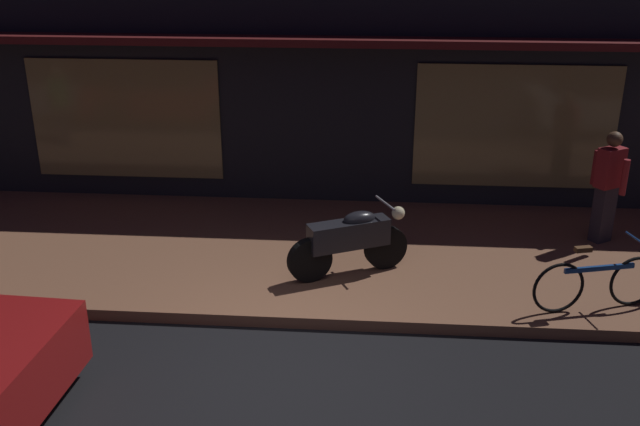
# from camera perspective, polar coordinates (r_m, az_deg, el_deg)

# --- Properties ---
(ground_plane) EXTENTS (60.00, 60.00, 0.00)m
(ground_plane) POSITION_cam_1_polar(r_m,az_deg,el_deg) (7.93, -3.35, -12.85)
(ground_plane) COLOR black
(sidewalk_slab) EXTENTS (18.00, 4.00, 0.15)m
(sidewalk_slab) POSITION_cam_1_polar(r_m,az_deg,el_deg) (10.48, -1.17, -3.19)
(sidewalk_slab) COLOR brown
(sidewalk_slab) RESTS_ON ground_plane
(storefront_building) EXTENTS (18.00, 3.30, 3.60)m
(storefront_building) POSITION_cam_1_polar(r_m,az_deg,el_deg) (13.16, 0.24, 9.97)
(storefront_building) COLOR black
(storefront_building) RESTS_ON ground_plane
(motorcycle) EXTENTS (1.58, 0.90, 0.97)m
(motorcycle) POSITION_cam_1_polar(r_m,az_deg,el_deg) (9.51, 2.47, -2.13)
(motorcycle) COLOR black
(motorcycle) RESTS_ON sidewalk_slab
(bicycle_parked) EXTENTS (1.62, 0.54, 0.91)m
(bicycle_parked) POSITION_cam_1_polar(r_m,az_deg,el_deg) (9.32, 21.11, -5.17)
(bicycle_parked) COLOR black
(bicycle_parked) RESTS_ON sidewalk_slab
(person_bystander) EXTENTS (0.44, 0.56, 1.67)m
(person_bystander) POSITION_cam_1_polar(r_m,az_deg,el_deg) (11.19, 21.85, 2.09)
(person_bystander) COLOR #28232D
(person_bystander) RESTS_ON sidewalk_slab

